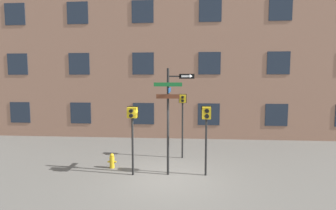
{
  "coord_description": "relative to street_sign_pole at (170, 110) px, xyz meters",
  "views": [
    {
      "loc": [
        0.73,
        -9.43,
        3.63
      ],
      "look_at": [
        -0.01,
        0.29,
        2.68
      ],
      "focal_mm": 28.0,
      "sensor_mm": 36.0,
      "label": 1
    }
  ],
  "objects": [
    {
      "name": "street_sign_pole",
      "position": [
        0.0,
        0.0,
        0.0
      ],
      "size": [
        1.5,
        1.06,
        4.05
      ],
      "color": "black",
      "rests_on": "ground_plane"
    },
    {
      "name": "fire_hydrant",
      "position": [
        -2.44,
        0.58,
        -2.18
      ],
      "size": [
        0.36,
        0.2,
        0.61
      ],
      "color": "gold",
      "rests_on": "ground_plane"
    },
    {
      "name": "pedestrian_signal_right",
      "position": [
        1.35,
        0.03,
        -0.39
      ],
      "size": [
        0.38,
        0.4,
        2.64
      ],
      "color": "black",
      "rests_on": "ground_plane"
    },
    {
      "name": "pedestrian_signal_left",
      "position": [
        -1.42,
        -0.13,
        -0.39
      ],
      "size": [
        0.42,
        0.4,
        2.62
      ],
      "color": "black",
      "rests_on": "ground_plane"
    },
    {
      "name": "building_facade",
      "position": [
        -0.07,
        6.5,
        3.66
      ],
      "size": [
        24.0,
        0.63,
        12.27
      ],
      "color": "#936B56",
      "rests_on": "ground_plane"
    },
    {
      "name": "pedestrian_signal_across",
      "position": [
        0.42,
        2.19,
        -0.2
      ],
      "size": [
        0.36,
        0.4,
        2.97
      ],
      "color": "black",
      "rests_on": "ground_plane"
    },
    {
      "name": "ground_plane",
      "position": [
        -0.07,
        -0.28,
        -2.48
      ],
      "size": [
        60.0,
        60.0,
        0.0
      ],
      "primitive_type": "plane",
      "color": "#595651"
    }
  ]
}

